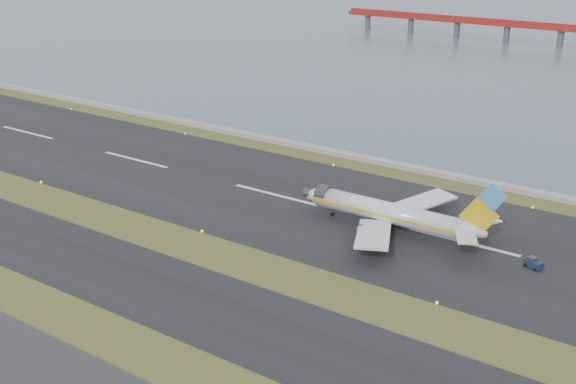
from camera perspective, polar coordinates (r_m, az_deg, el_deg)
name	(u,v)px	position (r m, az deg, el deg)	size (l,w,h in m)	color
ground	(173,247)	(124.80, -9.07, -4.32)	(1000.00, 1000.00, 0.00)	#334418
taxiway_strip	(120,273)	(117.40, -13.10, -6.28)	(1000.00, 18.00, 0.10)	black
runway_strip	(276,195)	(145.95, -0.99, -0.24)	(1000.00, 45.00, 0.10)	black
seawall	(350,156)	(169.66, 4.94, 2.89)	(1000.00, 2.50, 1.00)	gray
airliner	(393,214)	(129.11, 8.30, -1.72)	(38.52, 32.89, 12.80)	silver
pushback_tug	(534,263)	(122.26, 18.83, -5.33)	(3.24, 2.61, 1.82)	#15233C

